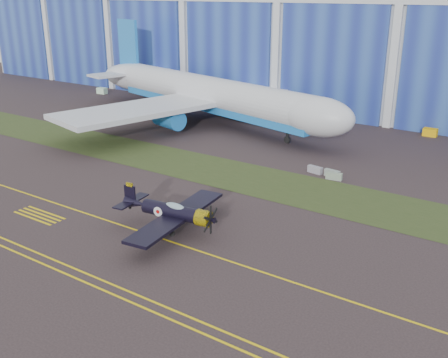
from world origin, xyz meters
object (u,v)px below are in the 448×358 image
Objects in this scene: tug at (430,132)px; shipping_container at (302,115)px; jetliner at (211,57)px; warbird at (171,211)px.

shipping_container is at bearing -172.01° from tug.
jetliner reaches higher than tug.
jetliner reaches higher than shipping_container.
tug is (11.65, 50.72, -1.53)m from warbird.
warbird is at bearing -72.81° from shipping_container.
shipping_container is (13.42, 8.91, -10.04)m from jetliner.
jetliner is 38.24m from tug.
jetliner is 35.58× the size of tug.
jetliner is 18.98m from shipping_container.
shipping_container is 2.86× the size of tug.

